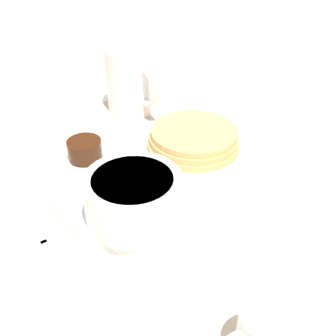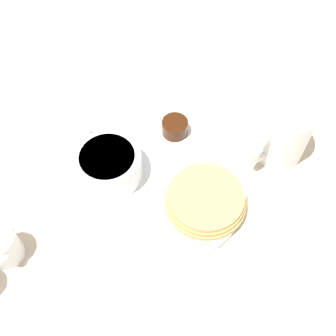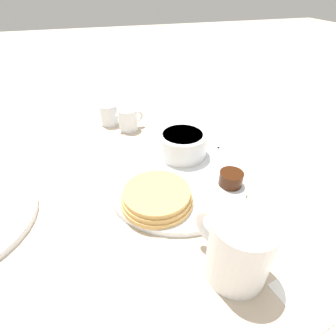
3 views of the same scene
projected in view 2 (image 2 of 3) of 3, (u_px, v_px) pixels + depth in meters
The scene contains 10 objects.
ground_plane at pixel (163, 186), 0.70m from camera, with size 4.00×4.00×0.00m, color #C6B299.
plate at pixel (163, 184), 0.69m from camera, with size 0.28×0.28×0.01m.
pancake_stack at pixel (206, 199), 0.66m from camera, with size 0.13×0.13×0.03m.
bowl at pixel (109, 164), 0.67m from camera, with size 0.11×0.11×0.05m.
syrup_cup at pixel (175, 127), 0.73m from camera, with size 0.05×0.05×0.03m.
butter_ramekin at pixel (103, 159), 0.70m from camera, with size 0.05×0.05×0.04m.
coffee_mug at pixel (283, 133), 0.69m from camera, with size 0.09×0.11×0.10m.
creamer_pitcher_near at pixel (2, 246), 0.61m from camera, with size 0.08×0.05×0.06m.
fork at pixel (99, 128), 0.76m from camera, with size 0.07×0.13×0.00m.
napkin at pixel (287, 105), 0.79m from camera, with size 0.11×0.09×0.00m.
Camera 2 is at (0.34, -0.08, 0.61)m, focal length 45.00 mm.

